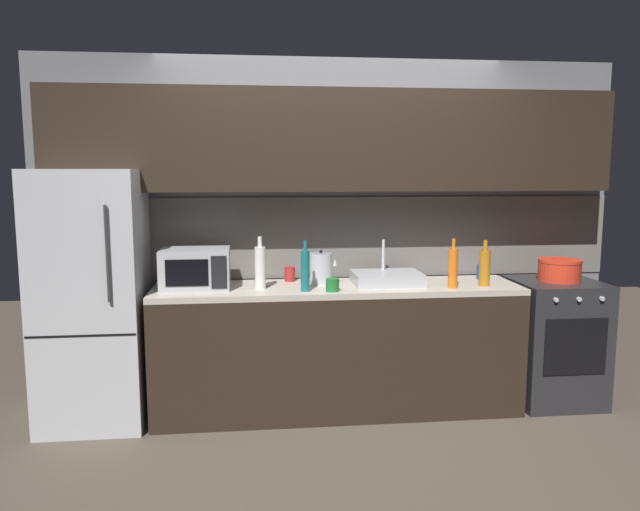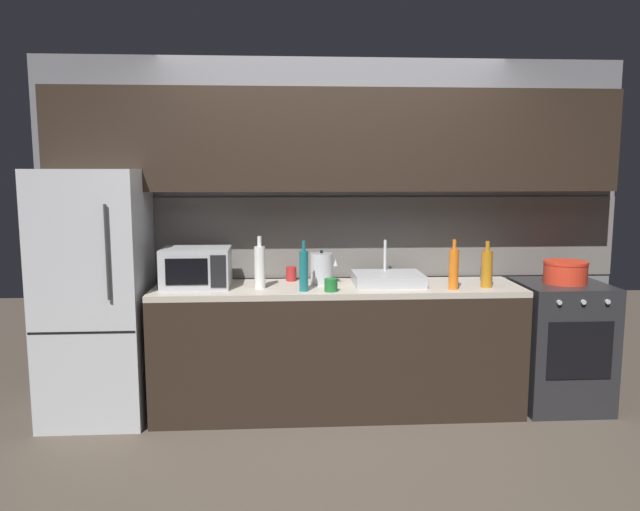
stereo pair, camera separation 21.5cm
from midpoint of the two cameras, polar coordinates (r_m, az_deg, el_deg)
The scene contains 16 objects.
ground_plane at distance 3.75m, azimuth 4.63°, elevation -19.12°, with size 10.00×10.00×0.00m, color #4C4238.
back_wall at distance 4.53m, azimuth 2.68°, elevation 6.00°, with size 4.28×0.44×2.50m.
counter_run at distance 4.41m, azimuth 3.02°, elevation -8.56°, with size 2.54×0.60×0.90m.
refrigerator at distance 4.44m, azimuth -18.67°, elevation -3.52°, with size 0.68×0.69×1.70m.
oven_range at distance 4.86m, azimuth 22.42°, elevation -7.59°, with size 0.60×0.62×0.90m.
microwave at distance 4.30m, azimuth -9.93°, elevation -1.11°, with size 0.46×0.35×0.27m.
sink_basin at distance 4.38m, azimuth 7.68°, elevation -2.13°, with size 0.48×0.38×0.30m.
kettle at distance 4.34m, azimuth 1.56°, elevation -1.22°, with size 0.19×0.16×0.24m.
wine_bottle_teal at distance 4.09m, azimuth 0.00°, elevation -1.37°, with size 0.06×0.06×0.34m.
wine_bottle_white at distance 4.19m, azimuth -4.12°, elevation -1.03°, with size 0.07×0.07×0.36m.
wine_bottle_orange at distance 4.27m, azimuth 13.64°, elevation -1.19°, with size 0.06×0.06×0.34m.
wine_bottle_amber at distance 4.40m, azimuth 16.48°, elevation -1.16°, with size 0.08×0.08×0.32m.
mug_green at distance 4.09m, azimuth 2.52°, elevation -2.74°, with size 0.09×0.09×0.09m, color #1E6B2D.
mug_red at distance 4.48m, azimuth -1.30°, elevation -1.71°, with size 0.07×0.07×0.10m, color #A82323.
mug_blue at distance 4.67m, azimuth 16.37°, elevation -1.59°, with size 0.09×0.09×0.11m, color #234299.
cooking_pot at distance 4.76m, azimuth 22.90°, elevation -1.42°, with size 0.30×0.30×0.16m.
Camera 2 is at (-0.39, -3.31, 1.70)m, focal length 34.72 mm.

